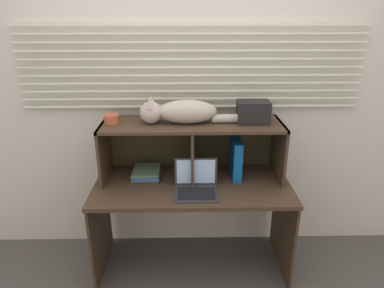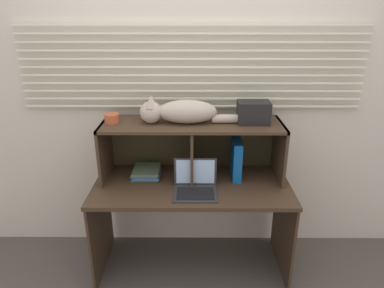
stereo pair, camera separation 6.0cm
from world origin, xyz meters
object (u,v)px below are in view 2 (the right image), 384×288
object	(u,v)px
binder_upright	(236,158)
book_stack	(147,172)
storage_box	(253,112)
small_basket	(112,118)
cat	(180,112)
laptop	(195,186)

from	to	relation	value
binder_upright	book_stack	size ratio (longest dim) A/B	1.21
book_stack	storage_box	world-z (taller)	storage_box
binder_upright	small_basket	size ratio (longest dim) A/B	2.85
book_stack	storage_box	bearing A→B (deg)	-0.19
cat	small_basket	distance (m)	0.49
book_stack	cat	bearing A→B (deg)	-0.57
cat	binder_upright	size ratio (longest dim) A/B	2.47
binder_upright	cat	bearing A→B (deg)	180.00
storage_box	laptop	bearing A→B (deg)	-150.40
small_basket	binder_upright	bearing A→B (deg)	0.00
binder_upright	storage_box	distance (m)	0.37
cat	laptop	xyz separation A→B (m)	(0.11, -0.23, -0.47)
laptop	book_stack	size ratio (longest dim) A/B	1.23
laptop	book_stack	bearing A→B (deg)	147.51
cat	storage_box	xyz separation A→B (m)	(0.52, -0.00, -0.00)
book_stack	storage_box	distance (m)	0.92
storage_box	binder_upright	bearing A→B (deg)	180.00
cat	book_stack	xyz separation A→B (m)	(-0.26, 0.00, -0.48)
cat	small_basket	xyz separation A→B (m)	(-0.49, -0.00, -0.05)
book_stack	small_basket	distance (m)	0.49
laptop	book_stack	world-z (taller)	laptop
binder_upright	book_stack	bearing A→B (deg)	179.78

